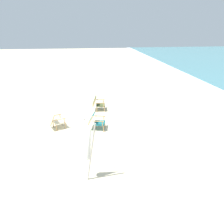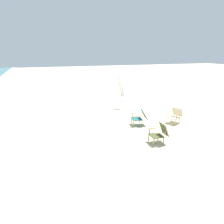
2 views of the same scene
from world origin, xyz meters
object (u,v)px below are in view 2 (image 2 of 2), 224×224
Objects in this scene: beach_chair_front_right at (140,117)px; umbrella_furled_white at (122,87)px; beach_chair_front_left at (160,133)px; beach_chair_back_right at (175,115)px.

beach_chair_front_right is 0.41× the size of umbrella_furled_white.
beach_chair_front_left is 2.86m from beach_chair_back_right.
beach_chair_back_right is (1.98, -2.07, -0.00)m from beach_chair_front_left.
umbrella_furled_white reaches higher than beach_chair_front_right.
beach_chair_front_left is at bearing 174.68° from beach_chair_front_right.
umbrella_furled_white is at bearing -5.38° from beach_chair_front_right.
umbrella_furled_white is (3.41, -0.32, 0.95)m from beach_chair_front_right.
beach_chair_front_right is 2.27m from beach_chair_front_left.
beach_chair_front_right is at bearing -5.32° from beach_chair_front_left.
beach_chair_front_left is 0.39× the size of umbrella_furled_white.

